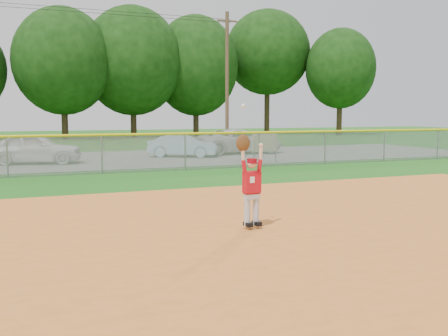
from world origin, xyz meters
The scene contains 11 objects.
ground centered at (0.00, 0.00, 0.00)m, with size 120.00×120.00×0.00m, color #1B5914.
clay_infield centered at (0.00, -3.00, 0.02)m, with size 24.00×16.00×0.04m, color #CC6824.
parking_strip centered at (0.00, 16.00, 0.01)m, with size 44.00×10.00×0.03m, color slate.
car_white_a centered at (-2.35, 14.81, 0.74)m, with size 1.67×4.14×1.41m, color white.
car_blue centered at (4.99, 15.79, 0.62)m, with size 1.26×3.61×1.19m, color #9BCBE8.
car_white_b centered at (8.71, 16.83, 0.72)m, with size 2.30×5.00×1.39m, color silver.
sponsor_sign centered at (7.59, 11.29, 0.97)m, with size 1.57×0.64×1.48m.
outfield_fence centered at (0.00, 10.00, 0.88)m, with size 40.06×0.10×1.55m.
power_lines centered at (1.00, 22.00, 4.68)m, with size 19.40×0.24×9.00m.
tree_line centered at (0.96, 37.90, 7.53)m, with size 62.37×13.00×14.43m.
ballplayer centered at (1.44, -0.54, 1.00)m, with size 0.61×0.27×2.42m.
Camera 1 is at (-2.64, -9.43, 2.34)m, focal length 40.00 mm.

